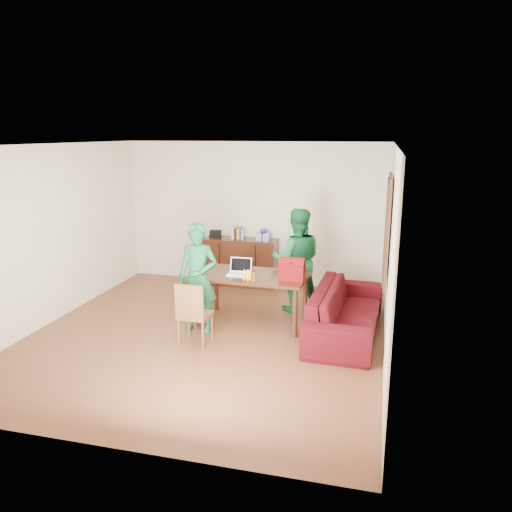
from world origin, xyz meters
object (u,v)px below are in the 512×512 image
(person_near, at_px, (198,278))
(table, at_px, (253,281))
(chair, at_px, (195,326))
(red_bag, at_px, (292,271))
(sofa, at_px, (346,311))
(person_far, at_px, (297,260))
(bottle, at_px, (254,276))
(laptop, at_px, (239,272))

(person_near, bearing_deg, table, 37.91)
(chair, xyz_separation_m, red_bag, (1.19, 0.86, 0.64))
(chair, distance_m, sofa, 2.20)
(table, bearing_deg, person_near, -142.07)
(table, xyz_separation_m, person_far, (0.55, 0.73, 0.18))
(table, relative_size, sofa, 0.72)
(bottle, bearing_deg, table, 107.17)
(chair, distance_m, bottle, 1.10)
(sofa, bearing_deg, person_far, 50.81)
(table, relative_size, laptop, 4.90)
(chair, xyz_separation_m, bottle, (0.68, 0.63, 0.59))
(person_near, height_order, sofa, person_near)
(person_near, bearing_deg, laptop, 42.82)
(red_bag, bearing_deg, person_far, 96.54)
(red_bag, bearing_deg, laptop, 178.30)
(person_near, relative_size, red_bag, 4.49)
(chair, height_order, red_bag, red_bag)
(sofa, bearing_deg, laptop, 93.48)
(person_far, relative_size, red_bag, 4.71)
(chair, xyz_separation_m, person_near, (-0.12, 0.48, 0.54))
(person_near, distance_m, laptop, 0.65)
(bottle, xyz_separation_m, red_bag, (0.52, 0.23, 0.05))
(person_near, distance_m, bottle, 0.81)
(table, distance_m, chair, 1.20)
(red_bag, distance_m, sofa, 0.98)
(table, xyz_separation_m, laptop, (-0.20, -0.08, 0.14))
(person_near, xyz_separation_m, bottle, (0.80, 0.15, 0.04))
(table, xyz_separation_m, chair, (-0.57, -0.98, -0.41))
(chair, bearing_deg, table, 62.18)
(chair, relative_size, person_far, 0.53)
(red_bag, bearing_deg, chair, -142.99)
(bottle, bearing_deg, person_near, -169.39)
(person_far, bearing_deg, sofa, 125.67)
(table, relative_size, chair, 1.85)
(sofa, bearing_deg, bottle, 105.30)
(bottle, height_order, red_bag, red_bag)
(person_far, relative_size, laptop, 4.96)
(person_near, distance_m, sofa, 2.21)
(laptop, distance_m, bottle, 0.41)
(sofa, bearing_deg, chair, 117.57)
(chair, distance_m, person_far, 2.12)
(chair, bearing_deg, person_far, 59.18)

